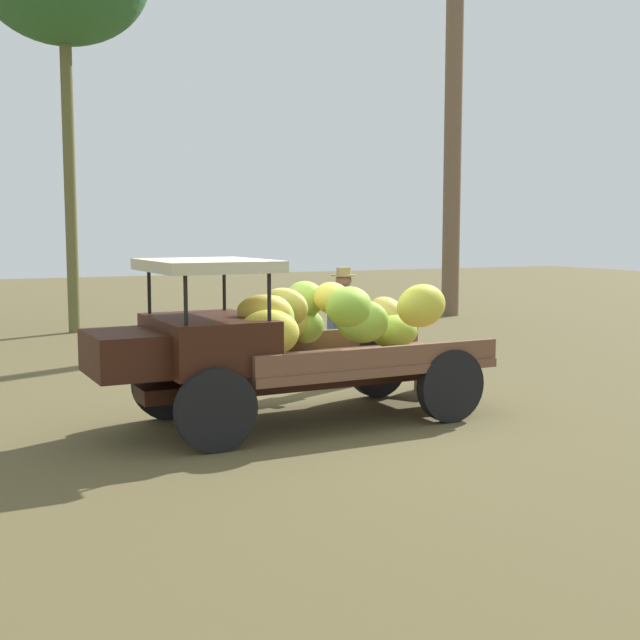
% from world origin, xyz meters
% --- Properties ---
extents(ground_plane, '(60.00, 60.00, 0.00)m').
position_xyz_m(ground_plane, '(0.00, 0.00, 0.00)').
color(ground_plane, brown).
extents(truck, '(4.52, 1.89, 1.86)m').
position_xyz_m(truck, '(0.30, 0.10, 0.94)').
color(truck, '#35180E').
rests_on(truck, ground).
extents(farmer, '(0.52, 0.48, 1.66)m').
position_xyz_m(farmer, '(-1.32, -1.51, 0.94)').
color(farmer, '#494D74').
rests_on(farmer, ground).
extents(wooden_crate, '(0.65, 0.64, 0.47)m').
position_xyz_m(wooden_crate, '(-2.34, -0.73, 0.23)').
color(wooden_crate, olive).
rests_on(wooden_crate, ground).
extents(loose_banana_bunch, '(0.52, 0.61, 0.35)m').
position_xyz_m(loose_banana_bunch, '(-1.10, -2.41, 0.17)').
color(loose_banana_bunch, gold).
rests_on(loose_banana_bunch, ground).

